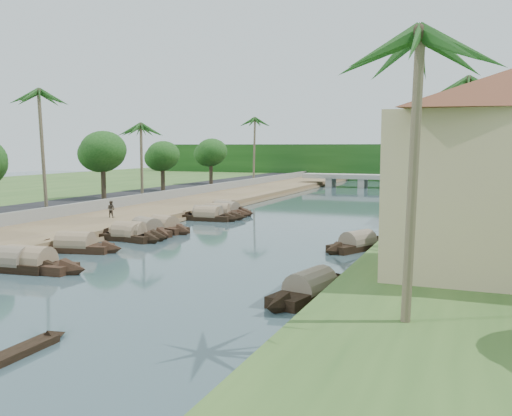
% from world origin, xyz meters
% --- Properties ---
extents(ground, '(220.00, 220.00, 0.00)m').
position_xyz_m(ground, '(0.00, 0.00, 0.00)').
color(ground, '#34494F').
rests_on(ground, ground).
extents(left_bank, '(10.00, 180.00, 0.80)m').
position_xyz_m(left_bank, '(-16.00, 20.00, 0.40)').
color(left_bank, brown).
rests_on(left_bank, ground).
extents(right_bank, '(16.00, 180.00, 1.20)m').
position_xyz_m(right_bank, '(19.00, 20.00, 0.60)').
color(right_bank, '#2D5020').
rests_on(right_bank, ground).
extents(road, '(8.00, 180.00, 1.40)m').
position_xyz_m(road, '(-24.50, 20.00, 0.70)').
color(road, black).
rests_on(road, ground).
extents(retaining_wall, '(0.40, 180.00, 1.10)m').
position_xyz_m(retaining_wall, '(-20.20, 20.00, 1.35)').
color(retaining_wall, gray).
rests_on(retaining_wall, left_bank).
extents(treeline, '(120.00, 14.00, 8.00)m').
position_xyz_m(treeline, '(0.00, 100.00, 4.00)').
color(treeline, '#133C10').
rests_on(treeline, ground).
extents(bridge, '(28.00, 4.00, 2.40)m').
position_xyz_m(bridge, '(0.00, 72.00, 1.72)').
color(bridge, gray).
rests_on(bridge, ground).
extents(building_far, '(15.59, 15.59, 10.20)m').
position_xyz_m(building_far, '(18.99, 28.00, 6.38)').
color(building_far, beige).
rests_on(building_far, right_bank).
extents(building_distant, '(12.62, 12.62, 9.20)m').
position_xyz_m(building_distant, '(19.99, 48.00, 5.88)').
color(building_distant, tan).
rests_on(building_distant, right_bank).
extents(sampan_2, '(8.48, 2.10, 2.22)m').
position_xyz_m(sampan_2, '(-8.12, -5.66, 0.42)').
color(sampan_2, black).
rests_on(sampan_2, ground).
extents(sampan_3, '(8.05, 2.37, 2.15)m').
position_xyz_m(sampan_3, '(-9.37, -6.07, 0.41)').
color(sampan_3, black).
rests_on(sampan_3, ground).
extents(sampan_4, '(7.47, 3.00, 2.10)m').
position_xyz_m(sampan_4, '(-9.60, 0.42, 0.41)').
color(sampan_4, black).
rests_on(sampan_4, ground).
extents(sampan_5, '(6.94, 2.62, 2.18)m').
position_xyz_m(sampan_5, '(-8.96, 6.20, 0.42)').
color(sampan_5, black).
rests_on(sampan_5, ground).
extents(sampan_6, '(7.21, 4.84, 2.18)m').
position_xyz_m(sampan_6, '(-9.10, 9.01, 0.42)').
color(sampan_6, black).
rests_on(sampan_6, ground).
extents(sampan_7, '(7.55, 3.18, 2.00)m').
position_xyz_m(sampan_7, '(-9.11, 6.19, 0.41)').
color(sampan_7, black).
rests_on(sampan_7, ground).
extents(sampan_8, '(6.95, 3.68, 2.12)m').
position_xyz_m(sampan_8, '(-8.66, 11.06, 0.41)').
color(sampan_8, black).
rests_on(sampan_8, ground).
extents(sampan_9, '(8.54, 3.10, 2.13)m').
position_xyz_m(sampan_9, '(-8.87, 20.22, 0.41)').
color(sampan_9, black).
rests_on(sampan_9, ground).
extents(sampan_10, '(7.67, 3.22, 2.09)m').
position_xyz_m(sampan_10, '(-8.93, 22.54, 0.41)').
color(sampan_10, black).
rests_on(sampan_10, ground).
extents(sampan_11, '(7.10, 1.89, 2.06)m').
position_xyz_m(sampan_11, '(-8.57, 19.53, 0.41)').
color(sampan_11, black).
rests_on(sampan_11, ground).
extents(sampan_12, '(8.31, 4.08, 2.00)m').
position_xyz_m(sampan_12, '(-9.16, 25.46, 0.41)').
color(sampan_12, black).
rests_on(sampan_12, ground).
extents(sampan_13, '(7.90, 4.20, 2.15)m').
position_xyz_m(sampan_13, '(-9.92, 26.59, 0.41)').
color(sampan_13, black).
rests_on(sampan_13, ground).
extents(sampan_14, '(3.29, 8.27, 2.00)m').
position_xyz_m(sampan_14, '(9.57, -5.33, 0.41)').
color(sampan_14, black).
rests_on(sampan_14, ground).
extents(sampan_15, '(4.60, 7.24, 2.00)m').
position_xyz_m(sampan_15, '(9.09, 8.70, 0.41)').
color(sampan_15, black).
rests_on(sampan_15, ground).
extents(sampan_16, '(1.54, 7.09, 1.79)m').
position_xyz_m(sampan_16, '(8.75, 27.21, 0.40)').
color(sampan_16, black).
rests_on(sampan_16, ground).
extents(canoe_0, '(0.76, 5.73, 0.76)m').
position_xyz_m(canoe_0, '(2.00, -17.27, 0.10)').
color(canoe_0, black).
rests_on(canoe_0, ground).
extents(canoe_1, '(5.28, 0.95, 0.85)m').
position_xyz_m(canoe_1, '(-10.30, -5.85, 0.10)').
color(canoe_1, black).
rests_on(canoe_1, ground).
extents(canoe_2, '(4.97, 1.14, 0.72)m').
position_xyz_m(canoe_2, '(-9.54, 19.98, 0.10)').
color(canoe_2, black).
rests_on(canoe_2, ground).
extents(palm_0, '(3.20, 3.20, 11.77)m').
position_xyz_m(palm_0, '(15.00, -11.55, 11.17)').
color(palm_0, '#6F614A').
rests_on(palm_0, ground).
extents(palm_1, '(3.20, 3.20, 11.39)m').
position_xyz_m(palm_1, '(16.00, 5.62, 10.81)').
color(palm_1, '#6F614A').
rests_on(palm_1, ground).
extents(palm_2, '(3.20, 3.20, 13.65)m').
position_xyz_m(palm_2, '(15.00, 21.12, 13.00)').
color(palm_2, '#6F614A').
rests_on(palm_2, ground).
extents(palm_3, '(3.20, 3.20, 10.69)m').
position_xyz_m(palm_3, '(16.00, 36.38, 10.15)').
color(palm_3, '#6F614A').
rests_on(palm_3, ground).
extents(palm_5, '(3.20, 3.20, 13.19)m').
position_xyz_m(palm_5, '(-24.00, 13.54, 12.74)').
color(palm_5, '#6F614A').
rests_on(palm_5, ground).
extents(palm_6, '(3.20, 3.20, 10.29)m').
position_xyz_m(palm_6, '(-22.00, 28.27, 9.94)').
color(palm_6, '#6F614A').
rests_on(palm_6, ground).
extents(palm_7, '(3.20, 3.20, 11.02)m').
position_xyz_m(palm_7, '(14.00, 55.95, 10.46)').
color(palm_7, '#6F614A').
rests_on(palm_7, ground).
extents(palm_8, '(3.20, 3.20, 12.54)m').
position_xyz_m(palm_8, '(-20.50, 61.89, 12.11)').
color(palm_8, '#6F614A').
rests_on(palm_8, ground).
extents(tree_3, '(5.31, 5.31, 7.67)m').
position_xyz_m(tree_3, '(-24.00, 23.21, 6.80)').
color(tree_3, '#403424').
rests_on(tree_3, ground).
extents(tree_4, '(4.54, 4.54, 6.62)m').
position_xyz_m(tree_4, '(-24.00, 36.61, 6.07)').
color(tree_4, '#403424').
rests_on(tree_4, ground).
extents(tree_5, '(5.02, 5.02, 7.15)m').
position_xyz_m(tree_5, '(-24.00, 51.76, 6.41)').
color(tree_5, '#403424').
rests_on(tree_5, ground).
extents(person_far, '(0.80, 0.64, 1.60)m').
position_xyz_m(person_far, '(-15.32, 12.60, 1.60)').
color(person_far, '#383027').
rests_on(person_far, left_bank).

